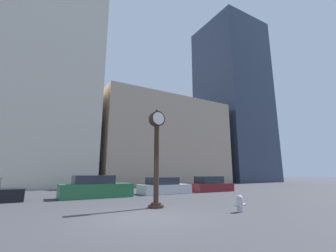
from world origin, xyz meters
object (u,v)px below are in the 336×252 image
car_silver (164,187)px  fire_hydrant_near (240,203)px  street_clock (157,152)px  car_green (96,188)px  car_maroon (210,185)px

car_silver → fire_hydrant_near: bearing=-99.6°
street_clock → car_green: 6.46m
street_clock → car_silver: bearing=57.9°
car_green → car_silver: (5.38, 0.31, -0.08)m
car_silver → car_maroon: bearing=-1.2°
street_clock → fire_hydrant_near: street_clock is taller
car_silver → car_maroon: car_maroon is taller
fire_hydrant_near → car_green: bearing=113.9°
car_maroon → fire_hydrant_near: size_ratio=5.80×
car_green → fire_hydrant_near: bearing=-66.7°
car_maroon → fire_hydrant_near: bearing=-123.5°
car_silver → car_maroon: 4.75m
car_silver → fire_hydrant_near: (-1.48, -9.13, -0.19)m
street_clock → fire_hydrant_near: 4.41m
car_silver → car_maroon: (4.75, -0.07, 0.02)m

